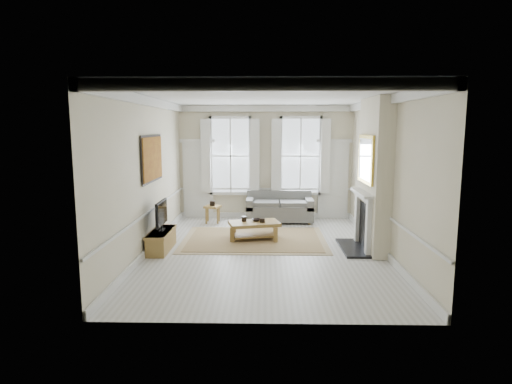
{
  "coord_description": "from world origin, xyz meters",
  "views": [
    {
      "loc": [
        -0.01,
        -9.29,
        2.74
      ],
      "look_at": [
        -0.22,
        0.59,
        1.25
      ],
      "focal_mm": 30.0,
      "sensor_mm": 36.0,
      "label": 1
    }
  ],
  "objects_px": {
    "side_table": "(213,209)",
    "sofa": "(279,209)",
    "tv_stand": "(161,240)",
    "coffee_table": "(254,225)"
  },
  "relations": [
    {
      "from": "side_table",
      "to": "coffee_table",
      "type": "bearing_deg",
      "value": -56.59
    },
    {
      "from": "sofa",
      "to": "tv_stand",
      "type": "bearing_deg",
      "value": -131.66
    },
    {
      "from": "sofa",
      "to": "side_table",
      "type": "distance_m",
      "value": 1.96
    },
    {
      "from": "sofa",
      "to": "coffee_table",
      "type": "bearing_deg",
      "value": -107.76
    },
    {
      "from": "side_table",
      "to": "tv_stand",
      "type": "bearing_deg",
      "value": -105.79
    },
    {
      "from": "sofa",
      "to": "coffee_table",
      "type": "relative_size",
      "value": 1.45
    },
    {
      "from": "side_table",
      "to": "sofa",
      "type": "bearing_deg",
      "value": 6.95
    },
    {
      "from": "sofa",
      "to": "tv_stand",
      "type": "height_order",
      "value": "sofa"
    },
    {
      "from": "side_table",
      "to": "tv_stand",
      "type": "xyz_separation_m",
      "value": [
        -0.81,
        -2.86,
        -0.17
      ]
    },
    {
      "from": "sofa",
      "to": "coffee_table",
      "type": "xyz_separation_m",
      "value": [
        -0.69,
        -2.15,
        0.0
      ]
    }
  ]
}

